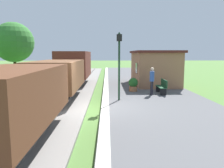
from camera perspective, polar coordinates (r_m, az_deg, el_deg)
The scene contains 13 objects.
ground_plane at distance 10.79m, azimuth -3.89°, elevation -7.19°, with size 160.00×160.00×0.00m, color #517A38.
platform_slab at distance 11.08m, azimuth 12.97°, elevation -6.30°, with size 6.00×60.00×0.25m, color #565659.
platform_edge_stripe at distance 10.72m, azimuth -1.76°, elevation -5.88°, with size 0.36×60.00×0.01m, color silver.
track_ballast at distance 11.15m, azimuth -16.39°, elevation -6.69°, with size 3.80×60.00×0.12m, color gray.
rail_near at distance 10.95m, azimuth -12.76°, elevation -6.12°, with size 0.07×60.00×0.14m, color slate.
rail_far at distance 11.33m, azimuth -19.96°, elevation -5.94°, with size 0.07×60.00×0.14m, color slate.
freight_train at distance 13.95m, azimuth -13.25°, elevation 2.33°, with size 2.50×19.40×2.72m.
station_hut at distance 18.80m, azimuth 10.75°, elevation 4.22°, with size 3.50×5.80×2.78m.
bench_near_hut at distance 14.51m, azimuth 12.80°, elevation -0.57°, with size 0.42×1.50×0.91m.
person_waiting at distance 13.85m, azimuth 10.26°, elevation 1.03°, with size 0.34×0.43×1.71m.
potted_planter at distance 15.09m, azimuth 5.48°, elevation -0.09°, with size 0.64×0.64×0.92m.
lamp_post_near at distance 11.96m, azimuth 1.86°, elevation 7.87°, with size 0.28×0.28×3.70m.
tree_trackside_far at distance 24.89m, azimuth -24.02°, elevation 9.78°, with size 4.03×4.03×5.95m.
Camera 1 is at (0.50, -10.41, 2.80)m, focal length 35.47 mm.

